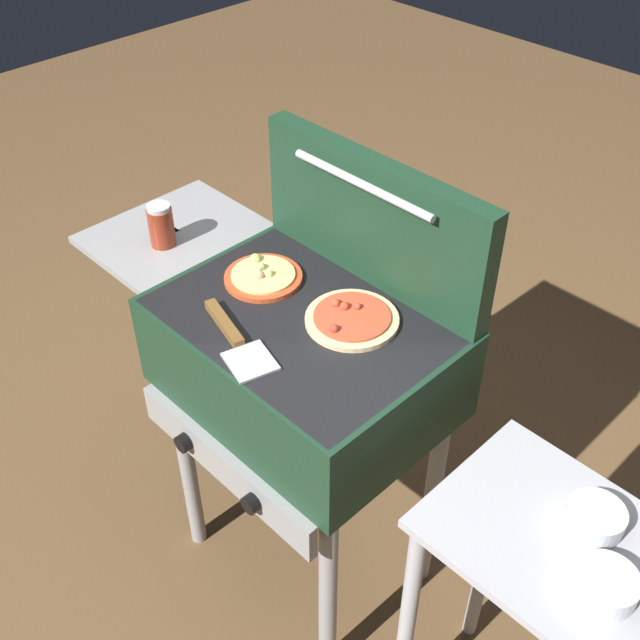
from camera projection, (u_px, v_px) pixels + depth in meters
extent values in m
plane|color=brown|center=(308.00, 554.00, 2.25)|extent=(8.00, 8.00, 0.00)
cube|color=#193823|center=(305.00, 357.00, 1.76)|extent=(0.64, 0.48, 0.24)
cube|color=black|center=(304.00, 318.00, 1.68)|extent=(0.61, 0.46, 0.01)
cube|color=#949494|center=(173.00, 233.00, 1.95)|extent=(0.32, 0.41, 0.02)
cube|color=#949494|center=(179.00, 269.00, 2.02)|extent=(0.02, 0.02, 0.24)
cube|color=#949494|center=(224.00, 466.00, 1.73)|extent=(0.58, 0.02, 0.10)
cylinder|color=black|center=(183.00, 443.00, 1.78)|extent=(0.04, 0.02, 0.04)
cylinder|color=black|center=(251.00, 504.00, 1.65)|extent=(0.04, 0.02, 0.04)
cylinder|color=#949494|center=(187.00, 465.00, 2.09)|extent=(0.04, 0.04, 0.66)
cylinder|color=#949494|center=(328.00, 595.00, 1.79)|extent=(0.04, 0.04, 0.66)
cylinder|color=#949494|center=(290.00, 395.00, 2.29)|extent=(0.04, 0.04, 0.66)
cylinder|color=#949494|center=(432.00, 501.00, 2.00)|extent=(0.04, 0.04, 0.66)
cube|color=#193823|center=(374.00, 221.00, 1.70)|extent=(0.63, 0.05, 0.30)
cylinder|color=#B7B7BC|center=(361.00, 184.00, 1.61)|extent=(0.38, 0.02, 0.02)
cylinder|color=#C64723|center=(263.00, 278.00, 1.78)|extent=(0.18, 0.18, 0.01)
cylinder|color=#EDD17A|center=(263.00, 275.00, 1.77)|extent=(0.15, 0.15, 0.01)
sphere|color=#D0DD65|center=(255.00, 259.00, 1.81)|extent=(0.03, 0.03, 0.03)
sphere|color=tan|center=(259.00, 268.00, 1.78)|extent=(0.02, 0.02, 0.02)
sphere|color=#BDD98A|center=(261.00, 267.00, 1.78)|extent=(0.02, 0.02, 0.02)
sphere|color=#D0E97D|center=(269.00, 274.00, 1.76)|extent=(0.02, 0.02, 0.02)
sphere|color=#E59E72|center=(259.00, 275.00, 1.76)|extent=(0.02, 0.02, 0.02)
cylinder|color=beige|center=(352.00, 320.00, 1.66)|extent=(0.20, 0.20, 0.01)
cylinder|color=#D14C2D|center=(352.00, 316.00, 1.66)|extent=(0.17, 0.17, 0.01)
sphere|color=#CA432A|center=(345.00, 306.00, 1.67)|extent=(0.02, 0.02, 0.02)
sphere|color=#D44432|center=(358.00, 306.00, 1.67)|extent=(0.02, 0.02, 0.02)
sphere|color=#D8462B|center=(336.00, 303.00, 1.68)|extent=(0.02, 0.02, 0.02)
sphere|color=#B03926|center=(334.00, 329.00, 1.61)|extent=(0.02, 0.02, 0.02)
cylinder|color=maroon|center=(161.00, 227.00, 1.87)|extent=(0.06, 0.06, 0.10)
cylinder|color=silver|center=(158.00, 207.00, 1.83)|extent=(0.06, 0.06, 0.01)
cube|color=#B7BABF|center=(250.00, 362.00, 1.56)|extent=(0.12, 0.11, 0.01)
cube|color=brown|center=(224.00, 323.00, 1.65)|extent=(0.16, 0.07, 0.02)
cube|color=#B2B2B7|center=(555.00, 538.00, 1.40)|extent=(0.44, 0.36, 0.02)
cylinder|color=#B2B2B7|center=(406.00, 631.00, 1.67)|extent=(0.04, 0.04, 0.76)
cylinder|color=#B2B2B7|center=(488.00, 547.00, 1.84)|extent=(0.04, 0.04, 0.76)
cylinder|color=silver|center=(595.00, 518.00, 1.40)|extent=(0.11, 0.11, 0.04)
cylinder|color=maroon|center=(594.00, 520.00, 1.40)|extent=(0.09, 0.09, 0.02)
cylinder|color=silver|center=(605.00, 585.00, 1.29)|extent=(0.11, 0.11, 0.04)
cylinder|color=maroon|center=(604.00, 587.00, 1.30)|extent=(0.09, 0.09, 0.02)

